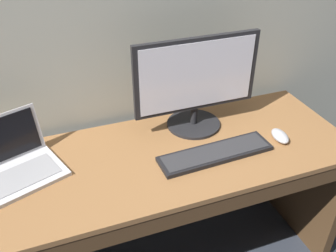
# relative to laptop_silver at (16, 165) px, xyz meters

# --- Properties ---
(desk) EXTENTS (1.88, 0.62, 0.73)m
(desk) POSITION_rel_laptop_silver_xyz_m (0.48, -0.10, -0.26)
(desk) COLOR olive
(desk) RESTS_ON ground
(laptop_silver) EXTENTS (0.38, 0.36, 0.21)m
(laptop_silver) POSITION_rel_laptop_silver_xyz_m (0.00, 0.00, 0.00)
(laptop_silver) COLOR silver
(laptop_silver) RESTS_ON desk
(external_monitor) EXTENTS (0.58, 0.25, 0.44)m
(external_monitor) POSITION_rel_laptop_silver_xyz_m (0.80, 0.07, 0.19)
(external_monitor) COLOR black
(external_monitor) RESTS_ON desk
(wired_keyboard) EXTENTS (0.50, 0.15, 0.02)m
(wired_keyboard) POSITION_rel_laptop_silver_xyz_m (0.79, -0.17, -0.03)
(wired_keyboard) COLOR black
(wired_keyboard) RESTS_ON desk
(computer_mouse) EXTENTS (0.07, 0.12, 0.04)m
(computer_mouse) POSITION_rel_laptop_silver_xyz_m (1.11, -0.17, -0.02)
(computer_mouse) COLOR #B7B7BC
(computer_mouse) RESTS_ON desk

